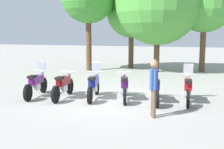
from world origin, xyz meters
TOP-DOWN VIEW (x-y plane):
  - ground_plane at (0.00, 0.00)m, footprint 80.00×80.00m
  - motorcycle_0 at (-2.93, -0.28)m, footprint 0.62×2.18m
  - motorcycle_1 at (-1.76, -0.24)m, footprint 0.62×2.19m
  - motorcycle_2 at (-0.59, 0.02)m, footprint 0.66×2.17m
  - motorcycle_3 at (0.57, 0.21)m, footprint 0.80×2.14m
  - motorcycle_4 at (1.74, 0.16)m, footprint 0.76×2.15m
  - motorcycle_5 at (2.92, 0.43)m, footprint 0.62×2.19m
  - person_0 at (1.99, -1.77)m, footprint 0.30×0.40m
  - tree_1 at (-1.37, 9.75)m, footprint 3.42×3.42m
  - tree_2 at (0.68, 8.18)m, footprint 5.41×5.41m
  - tree_3 at (3.49, 9.07)m, footprint 3.70×3.70m

SIDE VIEW (x-z plane):
  - ground_plane at x=0.00m, z-range 0.00..0.00m
  - motorcycle_1 at x=-1.76m, z-range 0.01..1.00m
  - motorcycle_3 at x=0.57m, z-range 0.01..1.00m
  - motorcycle_4 at x=1.74m, z-range 0.01..1.00m
  - motorcycle_0 at x=-2.93m, z-range -0.17..1.20m
  - motorcycle_2 at x=-0.59m, z-range -0.17..1.20m
  - motorcycle_5 at x=2.92m, z-range -0.17..1.20m
  - person_0 at x=1.99m, z-range 0.15..1.90m
  - tree_1 at x=-1.37m, z-range 1.05..6.61m
  - tree_3 at x=3.49m, z-range 1.23..7.45m
  - tree_2 at x=0.68m, z-range 0.86..8.00m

